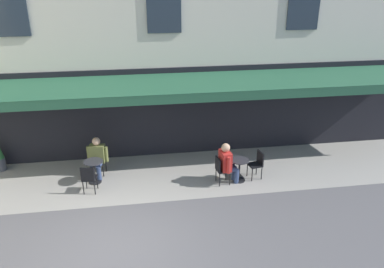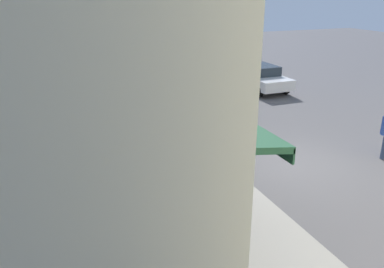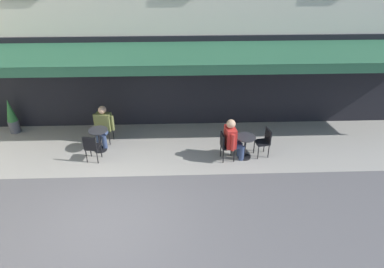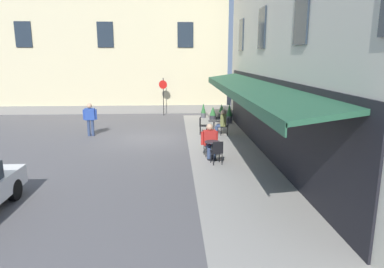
{
  "view_description": "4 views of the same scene",
  "coord_description": "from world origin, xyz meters",
  "px_view_note": "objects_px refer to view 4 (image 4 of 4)",
  "views": [
    {
      "loc": [
        -0.62,
        7.84,
        6.32
      ],
      "look_at": [
        -2.32,
        -3.3,
        1.45
      ],
      "focal_mm": 36.27,
      "sensor_mm": 36.0,
      "label": 1
    },
    {
      "loc": [
        9.24,
        -7.04,
        5.19
      ],
      "look_at": [
        -1.33,
        -2.76,
        0.92
      ],
      "focal_mm": 36.34,
      "sensor_mm": 36.0,
      "label": 2
    },
    {
      "loc": [
        -1.77,
        6.54,
        6.22
      ],
      "look_at": [
        -2.09,
        -2.13,
        1.19
      ],
      "focal_mm": 33.37,
      "sensor_mm": 36.0,
      "label": 3
    },
    {
      "loc": [
        -16.87,
        -1.19,
        4.0
      ],
      "look_at": [
        -3.53,
        -1.87,
        1.01
      ],
      "focal_mm": 32.32,
      "sensor_mm": 36.0,
      "label": 4
    }
  ],
  "objects_px": {
    "cafe_table_near_entrance": "(212,148)",
    "cafe_chair_black_back_row": "(217,151)",
    "potted_plant_by_steps": "(229,113)",
    "potted_plant_mid_terrace": "(213,113)",
    "walking_pedestrian_in_blue": "(90,117)",
    "potted_plant_under_sign": "(221,111)",
    "seated_companion_in_olive": "(222,122)",
    "cafe_chair_black_corner_right": "(209,143)",
    "cafe_table_mid_terrace": "(214,125)",
    "cafe_chair_black_by_window": "(202,124)",
    "potted_plant_entrance_right": "(203,111)",
    "seated_patron_in_red": "(210,140)",
    "cafe_chair_black_kerbside": "(226,125)",
    "no_parking_sign": "(163,90)"
  },
  "relations": [
    {
      "from": "cafe_table_near_entrance",
      "to": "seated_companion_in_olive",
      "type": "bearing_deg",
      "value": -12.51
    },
    {
      "from": "no_parking_sign",
      "to": "potted_plant_under_sign",
      "type": "relative_size",
      "value": 2.85
    },
    {
      "from": "cafe_chair_black_back_row",
      "to": "walking_pedestrian_in_blue",
      "type": "height_order",
      "value": "walking_pedestrian_in_blue"
    },
    {
      "from": "cafe_chair_black_by_window",
      "to": "cafe_table_near_entrance",
      "type": "bearing_deg",
      "value": -179.51
    },
    {
      "from": "cafe_chair_black_back_row",
      "to": "potted_plant_by_steps",
      "type": "bearing_deg",
      "value": -12.0
    },
    {
      "from": "seated_companion_in_olive",
      "to": "walking_pedestrian_in_blue",
      "type": "bearing_deg",
      "value": 88.99
    },
    {
      "from": "cafe_table_near_entrance",
      "to": "potted_plant_under_sign",
      "type": "height_order",
      "value": "potted_plant_under_sign"
    },
    {
      "from": "potted_plant_mid_terrace",
      "to": "potted_plant_entrance_right",
      "type": "bearing_deg",
      "value": 36.28
    },
    {
      "from": "seated_patron_in_red",
      "to": "potted_plant_by_steps",
      "type": "xyz_separation_m",
      "value": [
        7.35,
        -1.96,
        -0.12
      ]
    },
    {
      "from": "seated_patron_in_red",
      "to": "potted_plant_entrance_right",
      "type": "relative_size",
      "value": 1.39
    },
    {
      "from": "potted_plant_mid_terrace",
      "to": "no_parking_sign",
      "type": "bearing_deg",
      "value": 61.19
    },
    {
      "from": "walking_pedestrian_in_blue",
      "to": "cafe_table_near_entrance",
      "type": "bearing_deg",
      "value": -128.29
    },
    {
      "from": "cafe_table_near_entrance",
      "to": "potted_plant_by_steps",
      "type": "bearing_deg",
      "value": -13.77
    },
    {
      "from": "potted_plant_under_sign",
      "to": "potted_plant_by_steps",
      "type": "bearing_deg",
      "value": -174.02
    },
    {
      "from": "cafe_table_mid_terrace",
      "to": "walking_pedestrian_in_blue",
      "type": "xyz_separation_m",
      "value": [
        0.03,
        6.39,
        0.5
      ]
    },
    {
      "from": "seated_companion_in_olive",
      "to": "walking_pedestrian_in_blue",
      "type": "relative_size",
      "value": 0.79
    },
    {
      "from": "potted_plant_under_sign",
      "to": "seated_companion_in_olive",
      "type": "bearing_deg",
      "value": 172.48
    },
    {
      "from": "cafe_chair_black_kerbside",
      "to": "seated_companion_in_olive",
      "type": "bearing_deg",
      "value": 77.66
    },
    {
      "from": "walking_pedestrian_in_blue",
      "to": "potted_plant_under_sign",
      "type": "bearing_deg",
      "value": -55.29
    },
    {
      "from": "potted_plant_entrance_right",
      "to": "cafe_chair_black_by_window",
      "type": "bearing_deg",
      "value": 174.37
    },
    {
      "from": "cafe_table_near_entrance",
      "to": "potted_plant_under_sign",
      "type": "distance_m",
      "value": 9.92
    },
    {
      "from": "cafe_chair_black_kerbside",
      "to": "potted_plant_by_steps",
      "type": "xyz_separation_m",
      "value": [
        3.35,
        -0.7,
        0.06
      ]
    },
    {
      "from": "potted_plant_by_steps",
      "to": "potted_plant_mid_terrace",
      "type": "height_order",
      "value": "potted_plant_by_steps"
    },
    {
      "from": "cafe_chair_black_kerbside",
      "to": "potted_plant_mid_terrace",
      "type": "distance_m",
      "value": 4.6
    },
    {
      "from": "cafe_table_near_entrance",
      "to": "cafe_chair_black_back_row",
      "type": "xyz_separation_m",
      "value": [
        -0.62,
        -0.12,
        0.06
      ]
    },
    {
      "from": "cafe_chair_black_back_row",
      "to": "cafe_chair_black_by_window",
      "type": "xyz_separation_m",
      "value": [
        5.27,
        0.16,
        0.0
      ]
    },
    {
      "from": "cafe_chair_black_by_window",
      "to": "seated_patron_in_red",
      "type": "xyz_separation_m",
      "value": [
        -4.24,
        0.01,
        0.18
      ]
    },
    {
      "from": "cafe_chair_black_corner_right",
      "to": "seated_companion_in_olive",
      "type": "bearing_deg",
      "value": -15.61
    },
    {
      "from": "cafe_chair_black_back_row",
      "to": "walking_pedestrian_in_blue",
      "type": "bearing_deg",
      "value": 48.71
    },
    {
      "from": "cafe_chair_black_corner_right",
      "to": "cafe_table_mid_terrace",
      "type": "xyz_separation_m",
      "value": [
        3.93,
        -0.67,
        -0.06
      ]
    },
    {
      "from": "cafe_chair_black_kerbside",
      "to": "walking_pedestrian_in_blue",
      "type": "bearing_deg",
      "value": 88.64
    },
    {
      "from": "walking_pedestrian_in_blue",
      "to": "potted_plant_entrance_right",
      "type": "distance_m",
      "value": 8.15
    },
    {
      "from": "cafe_chair_black_kerbside",
      "to": "potted_plant_by_steps",
      "type": "relative_size",
      "value": 0.73
    },
    {
      "from": "cafe_table_near_entrance",
      "to": "cafe_chair_black_by_window",
      "type": "height_order",
      "value": "cafe_chair_black_by_window"
    },
    {
      "from": "cafe_table_near_entrance",
      "to": "cafe_chair_black_corner_right",
      "type": "xyz_separation_m",
      "value": [
        0.63,
        0.08,
        0.06
      ]
    },
    {
      "from": "seated_patron_in_red",
      "to": "potted_plant_by_steps",
      "type": "relative_size",
      "value": 1.11
    },
    {
      "from": "no_parking_sign",
      "to": "potted_plant_mid_terrace",
      "type": "height_order",
      "value": "no_parking_sign"
    },
    {
      "from": "cafe_table_mid_terrace",
      "to": "cafe_chair_black_by_window",
      "type": "height_order",
      "value": "cafe_chair_black_by_window"
    },
    {
      "from": "cafe_chair_black_corner_right",
      "to": "cafe_chair_black_kerbside",
      "type": "relative_size",
      "value": 1.0
    },
    {
      "from": "seated_patron_in_red",
      "to": "no_parking_sign",
      "type": "xyz_separation_m",
      "value": [
        10.39,
        2.18,
        1.07
      ]
    },
    {
      "from": "cafe_chair_black_back_row",
      "to": "seated_companion_in_olive",
      "type": "bearing_deg",
      "value": -9.72
    },
    {
      "from": "cafe_chair_black_kerbside",
      "to": "cafe_chair_black_back_row",
      "type": "bearing_deg",
      "value": 167.88
    },
    {
      "from": "seated_companion_in_olive",
      "to": "cafe_chair_black_kerbside",
      "type": "bearing_deg",
      "value": -102.34
    },
    {
      "from": "cafe_chair_black_corner_right",
      "to": "potted_plant_under_sign",
      "type": "height_order",
      "value": "potted_plant_under_sign"
    },
    {
      "from": "cafe_table_near_entrance",
      "to": "potted_plant_mid_terrace",
      "type": "bearing_deg",
      "value": -6.46
    },
    {
      "from": "cafe_chair_black_back_row",
      "to": "potted_plant_under_sign",
      "type": "bearing_deg",
      "value": -8.6
    },
    {
      "from": "cafe_chair_black_corner_right",
      "to": "potted_plant_mid_terrace",
      "type": "height_order",
      "value": "cafe_chair_black_corner_right"
    },
    {
      "from": "cafe_chair_black_corner_right",
      "to": "seated_patron_in_red",
      "type": "xyz_separation_m",
      "value": [
        -0.22,
        -0.03,
        0.18
      ]
    },
    {
      "from": "potted_plant_entrance_right",
      "to": "walking_pedestrian_in_blue",
      "type": "bearing_deg",
      "value": 129.58
    },
    {
      "from": "potted_plant_by_steps",
      "to": "seated_companion_in_olive",
      "type": "bearing_deg",
      "value": 164.55
    }
  ]
}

